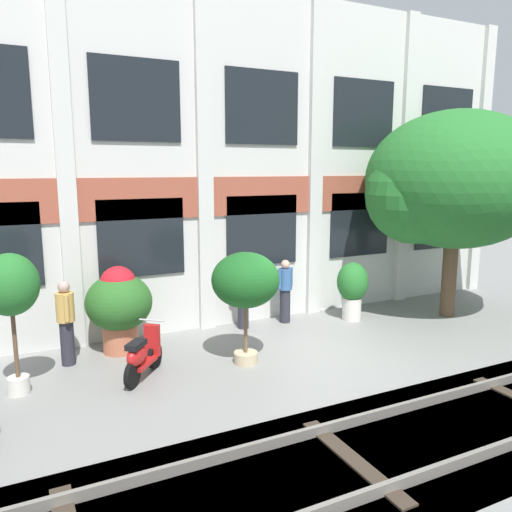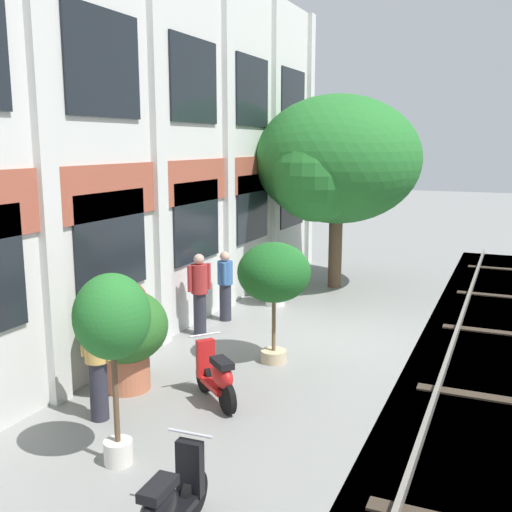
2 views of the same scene
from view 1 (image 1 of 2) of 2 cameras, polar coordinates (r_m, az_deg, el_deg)
name	(u,v)px [view 1 (image 1 of 2)]	position (r m, az deg, el deg)	size (l,w,h in m)	color
ground_plane	(326,357)	(10.34, 7.96, -11.35)	(80.00, 80.00, 0.00)	gray
apartment_facade	(258,162)	(12.31, 0.19, 10.64)	(15.12, 0.64, 7.79)	silver
rail_tracks	(448,439)	(8.22, 21.13, -18.91)	(22.76, 2.80, 0.43)	#423F3A
broadleaf_tree	(455,184)	(13.37, 21.84, 7.62)	(4.61, 4.39, 5.16)	brown
potted_plant_terracotta_small	(10,289)	(9.05, -26.27, -3.43)	(0.92, 0.92, 2.40)	beige
potted_plant_glazed_jar	(352,286)	(12.63, 10.96, -3.43)	(0.77, 0.77, 1.46)	beige
potted_plant_low_pan	(245,282)	(9.48, -1.21, -2.99)	(1.30, 1.30, 2.19)	tan
potted_plant_fluted_column	(119,303)	(10.60, -15.39, -5.24)	(1.34, 1.34, 1.80)	#B76647
scooter_second_parked	(142,356)	(9.32, -12.91, -11.06)	(0.95, 1.12, 0.98)	black
resident_by_doorway	(66,320)	(10.25, -20.90, -6.89)	(0.34, 0.53, 1.65)	#282833
resident_watching_tracks	(285,289)	(12.22, 3.35, -3.80)	(0.50, 0.34, 1.56)	#282833
resident_near_plants	(243,291)	(11.74, -1.49, -3.98)	(0.46, 0.34, 1.69)	#282833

